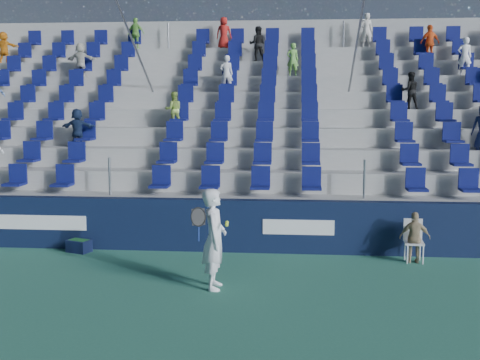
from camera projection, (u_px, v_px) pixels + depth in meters
The scene contains 7 objects.
ground at pixel (215, 294), 10.73m from camera, with size 70.00×70.00×0.00m, color #31735C.
sponsor_wall at pixel (233, 225), 13.76m from camera, with size 24.00×0.32×1.20m.
grandstand at pixel (249, 143), 18.59m from camera, with size 24.00×8.17×6.63m.
tennis_player at pixel (214, 239), 10.97m from camera, with size 0.69×0.70×1.86m.
line_judge_chair at pixel (413, 237), 12.92m from camera, with size 0.43×0.44×0.91m.
line_judge at pixel (415, 237), 12.78m from camera, with size 0.64×0.27×1.10m, color tan.
ball_bin at pixel (79, 245), 13.74m from camera, with size 0.60×0.49×0.29m.
Camera 1 is at (1.38, -10.29, 3.42)m, focal length 45.00 mm.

